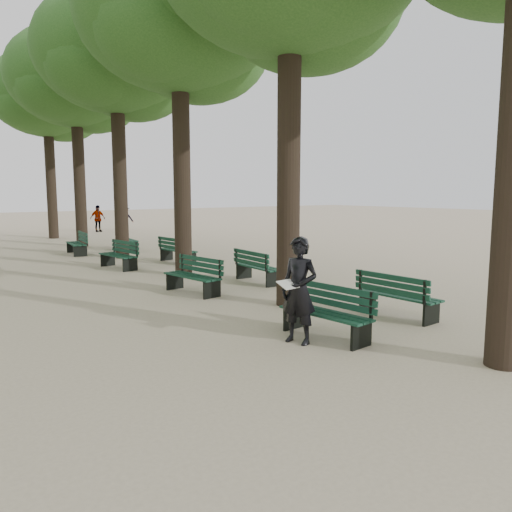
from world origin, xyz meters
TOP-DOWN VIEW (x-y plane):
  - ground at (0.00, 0.00)m, footprint 120.00×120.00m
  - tree_central_2 at (1.50, 8.00)m, footprint 6.00×6.00m
  - tree_central_3 at (1.50, 13.00)m, footprint 6.00×6.00m
  - tree_central_4 at (1.50, 18.00)m, footprint 6.00×6.00m
  - tree_central_5 at (1.50, 23.00)m, footprint 6.00×6.00m
  - bench_left_0 at (0.37, 0.61)m, footprint 0.73×1.84m
  - bench_left_1 at (0.37, 5.41)m, footprint 0.81×1.86m
  - bench_left_2 at (0.37, 10.48)m, footprint 0.77×1.85m
  - bench_left_3 at (0.37, 15.10)m, footprint 0.77×1.85m
  - bench_right_0 at (2.63, 0.80)m, footprint 0.64×1.82m
  - bench_right_1 at (2.63, 5.65)m, footprint 0.67×1.83m
  - bench_right_2 at (2.63, 10.56)m, footprint 0.72×1.84m
  - bench_right_3 at (2.63, 15.37)m, footprint 0.77×1.85m
  - man_with_map at (-0.20, 0.67)m, footprint 0.72×0.81m
  - pedestrian_b at (6.74, 25.87)m, footprint 1.09×0.74m
  - pedestrian_c at (4.92, 25.82)m, footprint 1.03×0.48m

SIDE VIEW (x-z plane):
  - ground at x=0.00m, z-range 0.00..0.00m
  - bench_left_0 at x=0.37m, z-range -0.19..0.73m
  - bench_left_1 at x=0.37m, z-range -0.19..0.73m
  - bench_left_2 at x=0.37m, z-range -0.19..0.73m
  - bench_left_3 at x=0.37m, z-range -0.19..0.73m
  - bench_right_0 at x=2.63m, z-range -0.19..0.73m
  - bench_right_1 at x=2.63m, z-range -0.19..0.73m
  - bench_right_2 at x=2.63m, z-range -0.19..0.73m
  - bench_right_3 at x=2.63m, z-range -0.19..0.73m
  - pedestrian_b at x=6.74m, z-range 0.00..1.63m
  - pedestrian_c at x=4.92m, z-range 0.00..1.69m
  - man_with_map at x=-0.20m, z-range 0.00..1.84m
  - tree_central_2 at x=1.50m, z-range 2.68..12.63m
  - tree_central_3 at x=1.50m, z-range 2.68..12.63m
  - tree_central_4 at x=1.50m, z-range 2.68..12.63m
  - tree_central_5 at x=1.50m, z-range 2.68..12.63m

